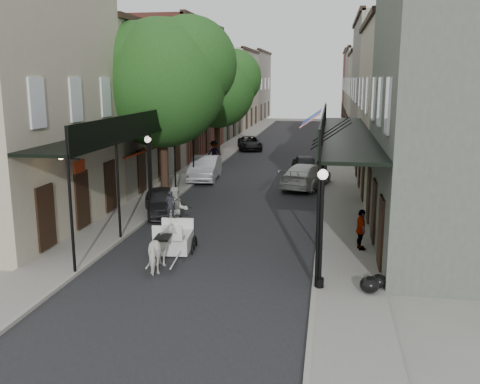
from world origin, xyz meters
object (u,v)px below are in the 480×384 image
at_px(pedestrian_sidewalk_right, 361,230).
at_px(car_right_near, 306,176).
at_px(pedestrian_walking, 176,210).
at_px(car_left_mid, 205,168).
at_px(tree_far, 222,86).
at_px(tree_near, 170,78).
at_px(lamppost_right_near, 321,227).
at_px(pedestrian_sidewalk_left, 214,153).
at_px(car_left_far, 250,143).
at_px(lamppost_right_far, 327,146).
at_px(car_left_near, 162,202).
at_px(lamppost_left, 149,174).
at_px(carriage, 176,225).
at_px(car_right_far, 304,164).
at_px(horse, 163,249).

bearing_deg(pedestrian_sidewalk_right, car_right_near, 1.15).
distance_m(pedestrian_walking, car_left_mid, 12.17).
bearing_deg(tree_far, car_left_mid, -85.82).
relative_size(tree_near, lamppost_right_near, 2.60).
xyz_separation_m(tree_near, pedestrian_sidewalk_left, (-0.00, 10.68, -5.47)).
xyz_separation_m(pedestrian_walking, car_left_far, (-0.93, 27.18, -0.39)).
height_order(lamppost_right_far, car_left_near, lamppost_right_far).
xyz_separation_m(lamppost_left, car_right_near, (7.05, 8.00, -1.32)).
xyz_separation_m(carriage, pedestrian_walking, (-0.54, 1.99, 0.04)).
relative_size(carriage, pedestrian_sidewalk_right, 1.60).
bearing_deg(car_right_far, car_left_near, 55.73).
height_order(tree_far, car_left_far, tree_far).
distance_m(horse, pedestrian_walking, 4.37).
bearing_deg(lamppost_right_near, tree_far, 107.68).
relative_size(tree_near, horse, 5.47).
bearing_deg(car_right_far, lamppost_left, 54.43).
distance_m(tree_near, pedestrian_sidewalk_left, 12.00).
xyz_separation_m(carriage, car_right_far, (4.06, 17.75, -0.31)).
xyz_separation_m(lamppost_right_near, lamppost_left, (-8.20, 8.00, 0.00)).
bearing_deg(tree_near, pedestrian_walking, -72.28).
relative_size(pedestrian_sidewalk_left, car_left_near, 0.47).
bearing_deg(tree_far, car_right_far, -36.82).
relative_size(car_left_near, car_right_far, 0.99).
relative_size(carriage, car_right_far, 0.64).
xyz_separation_m(lamppost_left, lamppost_right_far, (8.20, 12.00, 0.00)).
height_order(car_left_far, car_right_near, car_right_near).
distance_m(tree_near, horse, 12.91).
height_order(pedestrian_walking, car_left_far, pedestrian_walking).
bearing_deg(car_left_mid, car_right_near, -16.38).
bearing_deg(car_right_near, car_left_far, -55.49).
bearing_deg(pedestrian_sidewalk_right, pedestrian_walking, 69.20).
relative_size(tree_far, horse, 4.89).
distance_m(car_left_mid, car_right_near, 6.69).
relative_size(carriage, pedestrian_sidewalk_left, 1.38).
distance_m(horse, carriage, 2.33).
bearing_deg(car_left_mid, tree_far, 89.55).
xyz_separation_m(tree_far, pedestrian_walking, (2.25, -20.88, -4.83)).
height_order(lamppost_left, car_right_far, lamppost_left).
distance_m(car_left_near, car_right_near, 10.13).
bearing_deg(carriage, lamppost_right_far, 66.46).
bearing_deg(tree_near, tree_far, 90.19).
distance_m(tree_near, lamppost_right_far, 12.24).
xyz_separation_m(lamppost_right_far, car_left_near, (-7.70, -11.73, -1.40)).
bearing_deg(pedestrian_walking, car_left_mid, 73.31).
bearing_deg(pedestrian_sidewalk_right, tree_near, 38.95).
relative_size(tree_near, car_right_far, 2.50).
bearing_deg(lamppost_right_far, lamppost_right_near, -90.00).
bearing_deg(car_left_near, tree_far, 70.31).
relative_size(tree_near, lamppost_left, 2.60).
height_order(carriage, car_left_mid, carriage).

